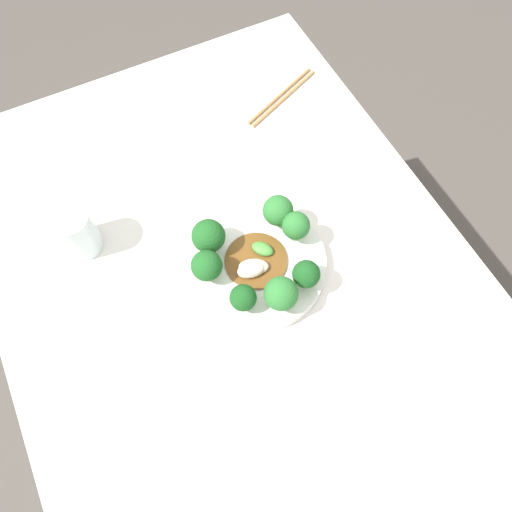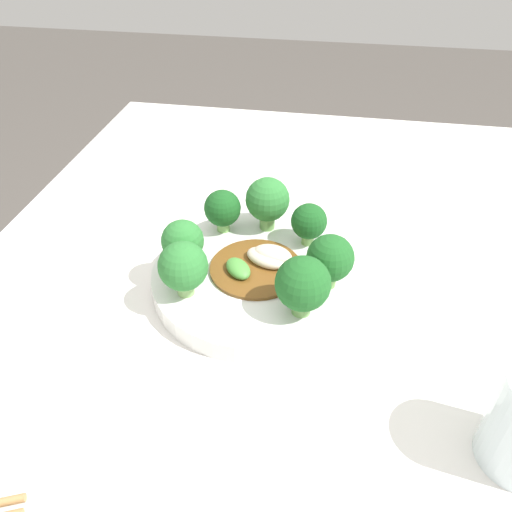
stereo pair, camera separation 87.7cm
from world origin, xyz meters
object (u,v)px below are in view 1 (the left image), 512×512
(broccoli_southeast, at_px, (278,211))
(broccoli_northeast, at_px, (208,236))
(stirfry_center, at_px, (255,263))
(broccoli_northwest, at_px, (243,298))
(drinking_glass, at_px, (76,232))
(broccoli_north, at_px, (206,265))
(broccoli_west, at_px, (281,294))
(broccoli_southwest, at_px, (306,274))
(chopsticks, at_px, (282,97))
(plate, at_px, (256,264))
(broccoli_south, at_px, (296,227))

(broccoli_southeast, bearing_deg, broccoli_northeast, 86.67)
(stirfry_center, bearing_deg, broccoli_northwest, 139.09)
(drinking_glass, bearing_deg, broccoli_north, -133.78)
(broccoli_west, xyz_separation_m, broccoli_northeast, (0.15, 0.06, -0.00))
(broccoli_northeast, bearing_deg, broccoli_southwest, -139.20)
(broccoli_southwest, distance_m, chopsticks, 0.44)
(broccoli_southeast, relative_size, broccoli_northeast, 0.95)
(broccoli_northwest, xyz_separation_m, drinking_glass, (0.24, 0.20, -0.01))
(broccoli_southeast, height_order, drinking_glass, drinking_glass)
(plate, xyz_separation_m, broccoli_northwest, (-0.06, 0.05, 0.04))
(broccoli_west, height_order, drinking_glass, same)
(broccoli_southeast, bearing_deg, plate, 127.54)
(broccoli_northeast, height_order, drinking_glass, drinking_glass)
(plate, bearing_deg, broccoli_northwest, 139.00)
(plate, distance_m, broccoli_northwest, 0.09)
(broccoli_south, bearing_deg, broccoli_north, 89.16)
(broccoli_northeast, bearing_deg, broccoli_northwest, -177.90)
(broccoli_north, bearing_deg, broccoli_southwest, -121.50)
(plate, relative_size, stirfry_center, 2.25)
(broccoli_south, xyz_separation_m, broccoli_west, (-0.10, 0.08, 0.00))
(broccoli_northeast, height_order, stirfry_center, broccoli_northeast)
(broccoli_northwest, bearing_deg, broccoli_southwest, -94.87)
(drinking_glass, bearing_deg, chopsticks, -72.70)
(broccoli_southeast, height_order, stirfry_center, broccoli_southeast)
(broccoli_southeast, height_order, broccoli_northwest, broccoli_southeast)
(plate, height_order, broccoli_west, broccoli_west)
(broccoli_north, xyz_separation_m, broccoli_northeast, (0.05, -0.02, 0.00))
(broccoli_north, relative_size, chopsticks, 0.33)
(broccoli_north, bearing_deg, broccoli_northwest, -158.82)
(plate, height_order, broccoli_southeast, broccoli_southeast)
(broccoli_southeast, bearing_deg, broccoli_north, 104.54)
(plate, height_order, broccoli_southwest, broccoli_southwest)
(broccoli_south, xyz_separation_m, broccoli_northeast, (0.05, 0.14, -0.00))
(broccoli_northeast, bearing_deg, drinking_glass, 59.09)
(broccoli_northwest, height_order, chopsticks, broccoli_northwest)
(broccoli_north, height_order, chopsticks, broccoli_north)
(broccoli_south, relative_size, drinking_glass, 0.67)
(broccoli_southeast, xyz_separation_m, chopsticks, (0.28, -0.16, -0.06))
(broccoli_southwest, height_order, stirfry_center, broccoli_southwest)
(broccoli_west, relative_size, drinking_glass, 0.74)
(broccoli_west, bearing_deg, stirfry_center, 3.68)
(broccoli_southwest, relative_size, broccoli_west, 0.80)
(broccoli_northeast, bearing_deg, broccoli_southeast, -93.33)
(plate, height_order, broccoli_north, broccoli_north)
(broccoli_south, xyz_separation_m, broccoli_southeast, (0.04, 0.01, -0.00))
(broccoli_north, xyz_separation_m, stirfry_center, (-0.02, -0.08, -0.03))
(plate, relative_size, broccoli_southwest, 4.31)
(broccoli_southwest, bearing_deg, broccoli_southeast, -6.25)
(broccoli_south, bearing_deg, drinking_glass, 63.60)
(plate, relative_size, broccoli_south, 3.79)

